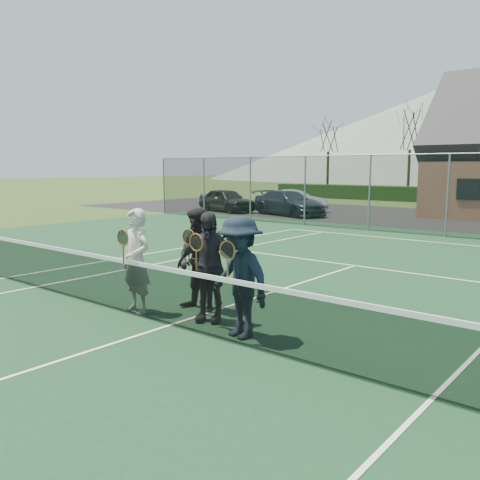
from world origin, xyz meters
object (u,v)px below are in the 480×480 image
(player_a, at_px, (136,261))
(player_c, at_px, (208,267))
(player_b, at_px, (200,260))
(car_a, at_px, (226,200))
(car_b, at_px, (294,201))
(car_c, at_px, (289,203))
(player_d, at_px, (240,277))
(tennis_net, at_px, (169,294))

(player_a, distance_m, player_c, 1.37)
(player_b, distance_m, player_c, 0.62)
(car_a, distance_m, car_b, 3.86)
(car_c, distance_m, player_d, 19.66)
(car_c, xyz_separation_m, player_b, (8.96, -16.06, 0.27))
(car_c, height_order, player_b, player_b)
(tennis_net, bearing_deg, car_b, 118.23)
(player_c, distance_m, player_d, 0.94)
(tennis_net, relative_size, player_b, 6.49)
(tennis_net, distance_m, player_d, 1.29)
(car_b, relative_size, player_c, 2.10)
(tennis_net, bearing_deg, car_c, 118.36)
(player_a, bearing_deg, player_b, 42.92)
(car_c, distance_m, player_a, 18.68)
(player_b, relative_size, player_c, 1.00)
(car_a, bearing_deg, tennis_net, -128.67)
(car_a, bearing_deg, player_b, -127.51)
(car_a, height_order, car_c, car_a)
(car_a, height_order, player_b, player_b)
(car_b, relative_size, player_d, 2.10)
(player_b, bearing_deg, car_b, 118.94)
(player_a, relative_size, player_c, 1.00)
(player_a, bearing_deg, player_c, 16.93)
(player_b, xyz_separation_m, player_d, (1.41, -0.64, -0.00))
(player_c, relative_size, player_d, 1.00)
(tennis_net, distance_m, player_c, 0.76)
(car_c, bearing_deg, car_a, 109.77)
(player_b, bearing_deg, player_d, -24.32)
(car_c, distance_m, player_c, 18.95)
(car_c, relative_size, tennis_net, 0.38)
(car_c, bearing_deg, car_b, 42.12)
(car_a, bearing_deg, player_a, -130.56)
(player_d, bearing_deg, tennis_net, -166.00)
(car_a, relative_size, tennis_net, 0.33)
(car_b, bearing_deg, player_c, -159.31)
(tennis_net, distance_m, player_b, 1.03)
(car_a, height_order, car_b, car_a)
(car_c, bearing_deg, tennis_net, -136.75)
(car_c, relative_size, player_b, 2.49)
(car_a, xyz_separation_m, tennis_net, (13.23, -16.65, -0.12))
(car_c, relative_size, player_c, 2.49)
(player_a, bearing_deg, car_c, 115.90)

